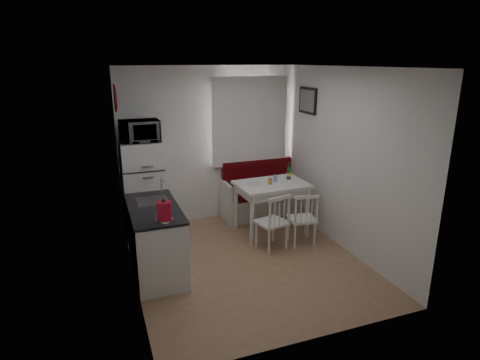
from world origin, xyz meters
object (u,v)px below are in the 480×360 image
(kitchen_counter, at_px, (156,239))
(dining_table, at_px, (271,189))
(bench, at_px, (261,198))
(kettle, at_px, (164,211))
(chair_right, at_px, (305,214))
(microwave, at_px, (139,131))
(fridge, at_px, (143,189))
(wine_bottle, at_px, (289,171))
(chair_left, at_px, (274,217))

(kitchen_counter, relative_size, dining_table, 1.17)
(bench, height_order, kettle, kettle)
(bench, xyz_separation_m, chair_right, (0.13, -1.35, 0.18))
(bench, distance_m, microwave, 2.45)
(fridge, bearing_deg, chair_right, -29.77)
(kitchen_counter, xyz_separation_m, fridge, (0.02, 1.24, 0.30))
(dining_table, xyz_separation_m, fridge, (-1.92, 0.59, 0.03))
(microwave, xyz_separation_m, wine_bottle, (2.27, -0.44, -0.71))
(chair_left, height_order, microwave, microwave)
(kitchen_counter, relative_size, fridge, 0.87)
(kitchen_counter, distance_m, dining_table, 2.06)
(kitchen_counter, relative_size, chair_right, 3.02)
(dining_table, relative_size, microwave, 1.95)
(dining_table, relative_size, kettle, 4.22)
(kitchen_counter, height_order, chair_left, kitchen_counter)
(microwave, bearing_deg, bench, 4.55)
(fridge, xyz_separation_m, microwave, (0.00, -0.05, 0.92))
(kitchen_counter, height_order, bench, kitchen_counter)
(microwave, relative_size, wine_bottle, 2.02)
(kitchen_counter, xyz_separation_m, wine_bottle, (2.29, 0.76, 0.51))
(chair_right, height_order, microwave, microwave)
(fridge, bearing_deg, kitchen_counter, -90.90)
(fridge, bearing_deg, wine_bottle, -12.11)
(kitchen_counter, relative_size, bench, 0.96)
(microwave, bearing_deg, kettle, -89.01)
(chair_left, xyz_separation_m, wine_bottle, (0.60, 0.76, 0.43))
(bench, height_order, wine_bottle, wine_bottle)
(bench, height_order, chair_left, bench)
(chair_right, bearing_deg, kettle, -157.31)
(dining_table, xyz_separation_m, wine_bottle, (0.35, 0.10, 0.23))
(chair_left, height_order, wine_bottle, wine_bottle)
(chair_left, distance_m, kettle, 1.80)
(bench, relative_size, dining_table, 1.23)
(kettle, bearing_deg, kitchen_counter, 95.28)
(chair_right, relative_size, wine_bottle, 1.53)
(chair_right, bearing_deg, bench, 104.14)
(dining_table, height_order, fridge, fridge)
(chair_left, bearing_deg, bench, 60.88)
(chair_right, xyz_separation_m, microwave, (-2.17, 1.19, 1.17))
(chair_right, xyz_separation_m, fridge, (-2.17, 1.24, 0.25))
(kitchen_counter, bearing_deg, chair_left, -0.02)
(wine_bottle, bearing_deg, kettle, -149.99)
(dining_table, bearing_deg, chair_right, -71.71)
(dining_table, height_order, kettle, kettle)
(chair_right, relative_size, fridge, 0.29)
(microwave, bearing_deg, fridge, 90.00)
(kettle, bearing_deg, chair_right, 14.15)
(chair_left, distance_m, fridge, 2.09)
(dining_table, xyz_separation_m, chair_right, (0.25, -0.65, -0.22))
(bench, bearing_deg, dining_table, -99.54)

